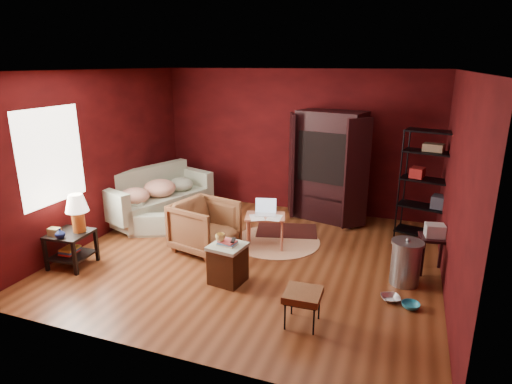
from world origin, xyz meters
TOP-DOWN VIEW (x-y plane):
  - room at (-0.04, -0.01)m, footprint 5.54×5.04m
  - sofa at (-2.31, 0.97)m, footprint 1.27×1.97m
  - armchair at (-0.80, -0.00)m, footprint 0.98×1.02m
  - pet_bowl_steel at (2.11, -0.59)m, footprint 0.25×0.14m
  - pet_bowl_turquoise at (2.35, -0.69)m, footprint 0.23×0.12m
  - vase at (-2.37, -1.39)m, footprint 0.18×0.18m
  - mug at (-0.11, -0.89)m, footprint 0.16×0.14m
  - side_table at (-2.34, -1.13)m, footprint 0.59×0.59m
  - sofa_cushions at (-2.32, 0.97)m, footprint 1.50×2.29m
  - hamper at (-0.03, -0.85)m, footprint 0.51×0.51m
  - footstool at (1.18, -1.47)m, footprint 0.42×0.42m
  - rug_round at (0.19, 0.70)m, footprint 1.92×1.92m
  - rug_oriental at (0.22, 1.21)m, footprint 1.21×0.96m
  - laptop_desk at (0.07, 0.45)m, footprint 0.73×0.62m
  - tv_armoire at (0.76, 2.11)m, footprint 1.58×1.09m
  - wire_shelving at (2.52, 1.70)m, footprint 0.98×0.60m
  - small_stand at (2.60, 0.42)m, footprint 0.42×0.42m
  - trash_can at (2.25, -0.06)m, footprint 0.48×0.48m

SIDE VIEW (x-z plane):
  - rug_round at x=0.19m, z-range 0.00..0.01m
  - rug_oriental at x=0.22m, z-range 0.01..0.02m
  - pet_bowl_turquoise at x=2.35m, z-range 0.00..0.22m
  - pet_bowl_steel at x=2.11m, z-range 0.00..0.24m
  - hamper at x=-0.03m, z-range -0.03..0.60m
  - trash_can at x=2.25m, z-range -0.02..0.65m
  - footstool at x=1.18m, z-range 0.15..0.57m
  - sofa at x=-2.31m, z-range 0.00..0.74m
  - sofa_cushions at x=-2.32m, z-range -0.01..0.89m
  - armchair at x=-0.80m, z-range 0.00..0.89m
  - laptop_desk at x=0.07m, z-range 0.09..0.87m
  - small_stand at x=2.60m, z-range 0.18..0.91m
  - vase at x=-2.37m, z-range 0.52..0.66m
  - side_table at x=-2.34m, z-range 0.11..1.20m
  - mug at x=-0.11m, z-range 0.61..0.74m
  - wire_shelving at x=2.52m, z-range 0.09..1.96m
  - tv_armoire at x=0.76m, z-range 0.04..2.11m
  - room at x=-0.04m, z-range -0.02..2.82m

